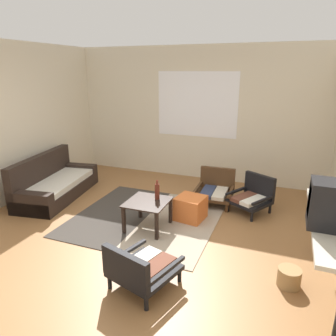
{
  "coord_description": "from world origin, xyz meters",
  "views": [
    {
      "loc": [
        1.78,
        -3.22,
        2.22
      ],
      "look_at": [
        0.14,
        1.03,
        0.79
      ],
      "focal_mm": 33.48,
      "sensor_mm": 36.0,
      "label": 1
    }
  ],
  "objects_px": {
    "glass_bottle": "(157,191)",
    "armchair_corner": "(253,195)",
    "armchair_by_window": "(215,189)",
    "ottoman_orange": "(191,208)",
    "armchair_striped_foreground": "(140,268)",
    "console_shelf": "(335,229)",
    "clay_vase": "(335,196)",
    "couch": "(54,184)",
    "coffee_table": "(148,206)",
    "wicker_basket": "(289,277)"
  },
  "relations": [
    {
      "from": "armchair_corner",
      "to": "wicker_basket",
      "type": "bearing_deg",
      "value": -71.36
    },
    {
      "from": "armchair_striped_foreground",
      "to": "glass_bottle",
      "type": "xyz_separation_m",
      "value": [
        -0.39,
        1.37,
        0.3
      ]
    },
    {
      "from": "glass_bottle",
      "to": "wicker_basket",
      "type": "bearing_deg",
      "value": -22.19
    },
    {
      "from": "couch",
      "to": "glass_bottle",
      "type": "height_order",
      "value": "couch"
    },
    {
      "from": "couch",
      "to": "armchair_by_window",
      "type": "xyz_separation_m",
      "value": [
        2.79,
        0.81,
        0.01
      ]
    },
    {
      "from": "armchair_by_window",
      "to": "ottoman_orange",
      "type": "xyz_separation_m",
      "value": [
        -0.2,
        -0.8,
        -0.06
      ]
    },
    {
      "from": "coffee_table",
      "to": "armchair_by_window",
      "type": "bearing_deg",
      "value": 62.08
    },
    {
      "from": "couch",
      "to": "armchair_corner",
      "type": "relative_size",
      "value": 2.46
    },
    {
      "from": "console_shelf",
      "to": "coffee_table",
      "type": "bearing_deg",
      "value": 164.54
    },
    {
      "from": "armchair_corner",
      "to": "console_shelf",
      "type": "distance_m",
      "value": 2.08
    },
    {
      "from": "coffee_table",
      "to": "ottoman_orange",
      "type": "height_order",
      "value": "coffee_table"
    },
    {
      "from": "armchair_by_window",
      "to": "wicker_basket",
      "type": "height_order",
      "value": "armchair_by_window"
    },
    {
      "from": "armchair_corner",
      "to": "clay_vase",
      "type": "bearing_deg",
      "value": -56.69
    },
    {
      "from": "coffee_table",
      "to": "armchair_striped_foreground",
      "type": "height_order",
      "value": "armchair_striped_foreground"
    },
    {
      "from": "armchair_by_window",
      "to": "armchair_corner",
      "type": "relative_size",
      "value": 0.85
    },
    {
      "from": "couch",
      "to": "armchair_corner",
      "type": "bearing_deg",
      "value": 10.92
    },
    {
      "from": "coffee_table",
      "to": "console_shelf",
      "type": "bearing_deg",
      "value": -15.46
    },
    {
      "from": "armchair_striped_foreground",
      "to": "console_shelf",
      "type": "xyz_separation_m",
      "value": [
        1.81,
        0.6,
        0.51
      ]
    },
    {
      "from": "couch",
      "to": "glass_bottle",
      "type": "xyz_separation_m",
      "value": [
        2.19,
        -0.36,
        0.32
      ]
    },
    {
      "from": "couch",
      "to": "console_shelf",
      "type": "relative_size",
      "value": 1.1
    },
    {
      "from": "armchair_corner",
      "to": "glass_bottle",
      "type": "relative_size",
      "value": 2.62
    },
    {
      "from": "coffee_table",
      "to": "armchair_by_window",
      "type": "xyz_separation_m",
      "value": [
        0.69,
        1.31,
        -0.1
      ]
    },
    {
      "from": "armchair_striped_foreground",
      "to": "console_shelf",
      "type": "distance_m",
      "value": 1.98
    },
    {
      "from": "coffee_table",
      "to": "glass_bottle",
      "type": "relative_size",
      "value": 2.08
    },
    {
      "from": "coffee_table",
      "to": "armchair_corner",
      "type": "height_order",
      "value": "armchair_corner"
    },
    {
      "from": "coffee_table",
      "to": "console_shelf",
      "type": "relative_size",
      "value": 0.36
    },
    {
      "from": "ottoman_orange",
      "to": "glass_bottle",
      "type": "bearing_deg",
      "value": -136.88
    },
    {
      "from": "armchair_by_window",
      "to": "console_shelf",
      "type": "height_order",
      "value": "console_shelf"
    },
    {
      "from": "armchair_striped_foreground",
      "to": "armchair_corner",
      "type": "distance_m",
      "value": 2.55
    },
    {
      "from": "wicker_basket",
      "to": "armchair_by_window",
      "type": "bearing_deg",
      "value": 123.04
    },
    {
      "from": "glass_bottle",
      "to": "armchair_corner",
      "type": "bearing_deg",
      "value": 39.34
    },
    {
      "from": "armchair_striped_foreground",
      "to": "clay_vase",
      "type": "height_order",
      "value": "clay_vase"
    },
    {
      "from": "armchair_by_window",
      "to": "coffee_table",
      "type": "bearing_deg",
      "value": -117.92
    },
    {
      "from": "armchair_striped_foreground",
      "to": "console_shelf",
      "type": "height_order",
      "value": "console_shelf"
    },
    {
      "from": "console_shelf",
      "to": "couch",
      "type": "bearing_deg",
      "value": 165.59
    },
    {
      "from": "armchair_corner",
      "to": "ottoman_orange",
      "type": "height_order",
      "value": "armchair_corner"
    },
    {
      "from": "armchair_striped_foreground",
      "to": "couch",
      "type": "bearing_deg",
      "value": 146.1
    },
    {
      "from": "armchair_corner",
      "to": "ottoman_orange",
      "type": "xyz_separation_m",
      "value": [
        -0.85,
        -0.65,
        -0.09
      ]
    },
    {
      "from": "wicker_basket",
      "to": "couch",
      "type": "bearing_deg",
      "value": 164.56
    },
    {
      "from": "wicker_basket",
      "to": "armchair_corner",
      "type": "bearing_deg",
      "value": 108.64
    },
    {
      "from": "couch",
      "to": "wicker_basket",
      "type": "height_order",
      "value": "couch"
    },
    {
      "from": "couch",
      "to": "console_shelf",
      "type": "xyz_separation_m",
      "value": [
        4.39,
        -1.13,
        0.52
      ]
    },
    {
      "from": "coffee_table",
      "to": "glass_bottle",
      "type": "distance_m",
      "value": 0.26
    },
    {
      "from": "armchair_striped_foreground",
      "to": "wicker_basket",
      "type": "bearing_deg",
      "value": 22.81
    },
    {
      "from": "coffee_table",
      "to": "glass_bottle",
      "type": "bearing_deg",
      "value": 54.33
    },
    {
      "from": "armchair_corner",
      "to": "ottoman_orange",
      "type": "relative_size",
      "value": 1.84
    },
    {
      "from": "armchair_striped_foreground",
      "to": "glass_bottle",
      "type": "relative_size",
      "value": 2.67
    },
    {
      "from": "clay_vase",
      "to": "couch",
      "type": "bearing_deg",
      "value": 169.92
    },
    {
      "from": "armchair_striped_foreground",
      "to": "console_shelf",
      "type": "relative_size",
      "value": 0.46
    },
    {
      "from": "armchair_striped_foreground",
      "to": "ottoman_orange",
      "type": "xyz_separation_m",
      "value": [
        0.01,
        1.74,
        -0.06
      ]
    }
  ]
}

